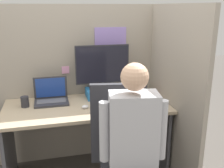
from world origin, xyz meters
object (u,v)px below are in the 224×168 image
laptop (51,98)px  pen_cup (25,102)px  carrot_toy (129,109)px  coffee_mug (139,90)px  paper_box (103,93)px  person (136,143)px  office_chair (125,159)px  stapler (149,94)px  monitor (102,66)px

laptop → pen_cup: size_ratio=3.19×
carrot_toy → pen_cup: pen_cup is taller
carrot_toy → coffee_mug: bearing=61.1°
paper_box → person: 1.02m
person → coffee_mug: (0.38, 1.03, 0.04)m
laptop → office_chair: office_chair is taller
stapler → coffee_mug: bearing=131.1°
monitor → office_chair: (-0.00, -0.87, -0.54)m
monitor → laptop: monitor is taller
paper_box → laptop: size_ratio=1.04×
paper_box → office_chair: size_ratio=0.31×
laptop → pen_cup: laptop is taller
person → pen_cup: bearing=131.2°
laptop → person: (0.55, -0.98, -0.04)m
monitor → office_chair: bearing=-90.2°
pen_cup → person: bearing=-48.8°
person → pen_cup: 1.21m
monitor → carrot_toy: 0.57m
paper_box → carrot_toy: 0.48m
laptop → stapler: 1.02m
paper_box → coffee_mug: bearing=1.2°
laptop → stapler: laptop is taller
paper_box → coffee_mug: size_ratio=3.59×
monitor → pen_cup: (-0.78, -0.11, -0.28)m
laptop → carrot_toy: (0.68, -0.41, -0.03)m
monitor → stapler: bearing=-10.9°
carrot_toy → person: 0.58m
office_chair → person: (0.03, -0.16, 0.22)m
office_chair → coffee_mug: size_ratio=11.60×
carrot_toy → coffee_mug: size_ratio=1.55×
monitor → person: person is taller
office_chair → pen_cup: size_ratio=10.76×
paper_box → carrot_toy: bearing=-72.1°
paper_box → office_chair: (-0.00, -0.86, -0.26)m
laptop → pen_cup: 0.25m
laptop → pen_cup: bearing=-164.9°
laptop → coffee_mug: laptop is taller
monitor → pen_cup: monitor is taller
stapler → office_chair: office_chair is taller
paper_box → pen_cup: size_ratio=3.33×
office_chair → pen_cup: 1.11m
paper_box → pen_cup: (-0.78, -0.11, 0.01)m
laptop → office_chair: 1.01m
stapler → carrot_toy: bearing=-133.3°
laptop → carrot_toy: laptop is taller
laptop → office_chair: (0.53, -0.82, -0.26)m
coffee_mug → pen_cup: 1.18m
carrot_toy → office_chair: bearing=-110.0°
monitor → carrot_toy: (0.15, -0.46, -0.31)m
monitor → laptop: (-0.53, -0.05, -0.28)m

